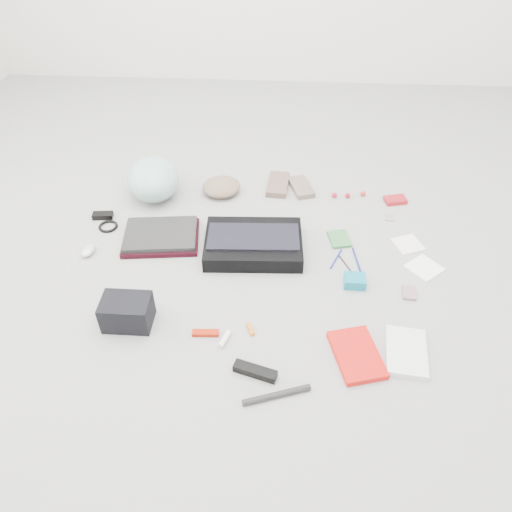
# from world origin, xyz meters

# --- Properties ---
(ground_plane) EXTENTS (4.00, 4.00, 0.00)m
(ground_plane) POSITION_xyz_m (0.00, 0.00, 0.00)
(ground_plane) COLOR gray
(messenger_bag) EXTENTS (0.45, 0.33, 0.07)m
(messenger_bag) POSITION_xyz_m (-0.02, 0.10, 0.04)
(messenger_bag) COLOR black
(messenger_bag) RESTS_ON ground_plane
(bag_flap) EXTENTS (0.41, 0.20, 0.01)m
(bag_flap) POSITION_xyz_m (-0.02, 0.10, 0.08)
(bag_flap) COLOR black
(bag_flap) RESTS_ON messenger_bag
(laptop_sleeve) EXTENTS (0.37, 0.29, 0.02)m
(laptop_sleeve) POSITION_xyz_m (-0.45, 0.14, 0.01)
(laptop_sleeve) COLOR black
(laptop_sleeve) RESTS_ON ground_plane
(laptop) EXTENTS (0.35, 0.27, 0.02)m
(laptop) POSITION_xyz_m (-0.45, 0.14, 0.03)
(laptop) COLOR black
(laptop) RESTS_ON laptop_sleeve
(bike_helmet) EXTENTS (0.33, 0.37, 0.19)m
(bike_helmet) POSITION_xyz_m (-0.55, 0.50, 0.10)
(bike_helmet) COLOR #9ECECC
(bike_helmet) RESTS_ON ground_plane
(beanie) EXTENTS (0.26, 0.25, 0.07)m
(beanie) POSITION_xyz_m (-0.21, 0.54, 0.03)
(beanie) COLOR #7F6551
(beanie) RESTS_ON ground_plane
(mitten_left) EXTENTS (0.12, 0.22, 0.03)m
(mitten_left) POSITION_xyz_m (0.08, 0.61, 0.02)
(mitten_left) COLOR brown
(mitten_left) RESTS_ON ground_plane
(mitten_right) EXTENTS (0.15, 0.20, 0.03)m
(mitten_right) POSITION_xyz_m (0.20, 0.60, 0.01)
(mitten_right) COLOR #766357
(mitten_right) RESTS_ON ground_plane
(power_brick) EXTENTS (0.10, 0.05, 0.03)m
(power_brick) POSITION_xyz_m (-0.77, 0.29, 0.01)
(power_brick) COLOR black
(power_brick) RESTS_ON ground_plane
(cable_coil) EXTENTS (0.12, 0.12, 0.01)m
(cable_coil) POSITION_xyz_m (-0.72, 0.22, 0.01)
(cable_coil) COLOR black
(cable_coil) RESTS_ON ground_plane
(mouse) EXTENTS (0.06, 0.10, 0.03)m
(mouse) POSITION_xyz_m (-0.76, 0.03, 0.02)
(mouse) COLOR silver
(mouse) RESTS_ON ground_plane
(camera_bag) EXTENTS (0.19, 0.13, 0.12)m
(camera_bag) POSITION_xyz_m (-0.47, -0.36, 0.06)
(camera_bag) COLOR black
(camera_bag) RESTS_ON ground_plane
(multitool) EXTENTS (0.10, 0.03, 0.02)m
(multitool) POSITION_xyz_m (-0.17, -0.40, 0.01)
(multitool) COLOR #9B1904
(multitool) RESTS_ON ground_plane
(toiletry_tube_white) EXTENTS (0.05, 0.08, 0.02)m
(toiletry_tube_white) POSITION_xyz_m (-0.09, -0.43, 0.01)
(toiletry_tube_white) COLOR white
(toiletry_tube_white) RESTS_ON ground_plane
(toiletry_tube_orange) EXTENTS (0.04, 0.06, 0.02)m
(toiletry_tube_orange) POSITION_xyz_m (0.00, -0.37, 0.01)
(toiletry_tube_orange) COLOR orange
(toiletry_tube_orange) RESTS_ON ground_plane
(u_lock) EXTENTS (0.16, 0.08, 0.03)m
(u_lock) POSITION_xyz_m (0.03, -0.57, 0.02)
(u_lock) COLOR black
(u_lock) RESTS_ON ground_plane
(bike_pump) EXTENTS (0.23, 0.10, 0.02)m
(bike_pump) POSITION_xyz_m (0.11, -0.66, 0.01)
(bike_pump) COLOR black
(bike_pump) RESTS_ON ground_plane
(book_red) EXTENTS (0.21, 0.27, 0.02)m
(book_red) POSITION_xyz_m (0.40, -0.47, 0.01)
(book_red) COLOR red
(book_red) RESTS_ON ground_plane
(book_white) EXTENTS (0.17, 0.23, 0.02)m
(book_white) POSITION_xyz_m (0.58, -0.45, 0.01)
(book_white) COLOR silver
(book_white) RESTS_ON ground_plane
(notepad) EXTENTS (0.11, 0.13, 0.01)m
(notepad) POSITION_xyz_m (0.38, 0.19, 0.01)
(notepad) COLOR #35743C
(notepad) RESTS_ON ground_plane
(pen_blue) EXTENTS (0.06, 0.13, 0.01)m
(pen_blue) POSITION_xyz_m (0.35, 0.05, 0.00)
(pen_blue) COLOR navy
(pen_blue) RESTS_ON ground_plane
(pen_black) EXTENTS (0.06, 0.11, 0.01)m
(pen_black) POSITION_xyz_m (0.39, 0.03, 0.00)
(pen_black) COLOR black
(pen_black) RESTS_ON ground_plane
(pen_navy) EXTENTS (0.03, 0.16, 0.01)m
(pen_navy) POSITION_xyz_m (0.44, 0.05, 0.00)
(pen_navy) COLOR navy
(pen_navy) RESTS_ON ground_plane
(accordion_wallet) EXTENTS (0.09, 0.07, 0.04)m
(accordion_wallet) POSITION_xyz_m (0.42, -0.10, 0.02)
(accordion_wallet) COLOR #1082A3
(accordion_wallet) RESTS_ON ground_plane
(card_deck) EXTENTS (0.06, 0.08, 0.01)m
(card_deck) POSITION_xyz_m (0.64, -0.14, 0.01)
(card_deck) COLOR gray
(card_deck) RESTS_ON ground_plane
(napkin_top) EXTENTS (0.15, 0.15, 0.01)m
(napkin_top) POSITION_xyz_m (0.69, 0.17, 0.00)
(napkin_top) COLOR white
(napkin_top) RESTS_ON ground_plane
(napkin_bottom) EXTENTS (0.18, 0.18, 0.01)m
(napkin_bottom) POSITION_xyz_m (0.73, 0.02, 0.00)
(napkin_bottom) COLOR white
(napkin_bottom) RESTS_ON ground_plane
(lollipop_a) EXTENTS (0.03, 0.03, 0.03)m
(lollipop_a) POSITION_xyz_m (0.37, 0.53, 0.01)
(lollipop_a) COLOR #A9162C
(lollipop_a) RESTS_ON ground_plane
(lollipop_b) EXTENTS (0.03, 0.03, 0.03)m
(lollipop_b) POSITION_xyz_m (0.44, 0.54, 0.01)
(lollipop_b) COLOR maroon
(lollipop_b) RESTS_ON ground_plane
(lollipop_c) EXTENTS (0.03, 0.03, 0.03)m
(lollipop_c) POSITION_xyz_m (0.52, 0.56, 0.01)
(lollipop_c) COLOR #B3311F
(lollipop_c) RESTS_ON ground_plane
(altoids_tin) EXTENTS (0.12, 0.09, 0.02)m
(altoids_tin) POSITION_xyz_m (0.68, 0.51, 0.01)
(altoids_tin) COLOR #A71821
(altoids_tin) RESTS_ON ground_plane
(stamp_sheet) EXTENTS (0.06, 0.07, 0.00)m
(stamp_sheet) POSITION_xyz_m (0.64, 0.38, 0.00)
(stamp_sheet) COLOR #A27F93
(stamp_sheet) RESTS_ON ground_plane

